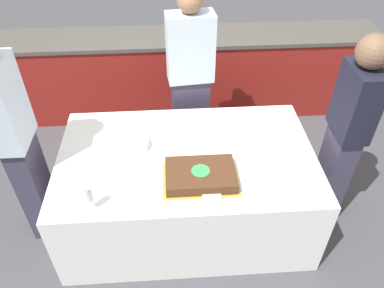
# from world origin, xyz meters

# --- Properties ---
(ground_plane) EXTENTS (14.00, 14.00, 0.00)m
(ground_plane) POSITION_xyz_m (0.00, 0.00, 0.00)
(ground_plane) COLOR #424247
(back_counter) EXTENTS (4.40, 0.58, 0.92)m
(back_counter) POSITION_xyz_m (0.00, 1.66, 0.46)
(back_counter) COLOR maroon
(back_counter) RESTS_ON ground_plane
(dining_table) EXTENTS (1.92, 1.17, 0.73)m
(dining_table) POSITION_xyz_m (0.00, 0.00, 0.36)
(dining_table) COLOR white
(dining_table) RESTS_ON ground_plane
(cake) EXTENTS (0.52, 0.36, 0.08)m
(cake) POSITION_xyz_m (0.08, -0.26, 0.77)
(cake) COLOR gold
(cake) RESTS_ON dining_table
(plate_stack) EXTENTS (0.20, 0.20, 0.07)m
(plate_stack) POSITION_xyz_m (-0.38, 0.11, 0.76)
(plate_stack) COLOR white
(plate_stack) RESTS_ON dining_table
(wine_glass) EXTENTS (0.06, 0.06, 0.19)m
(wine_glass) POSITION_xyz_m (-0.64, -0.47, 0.86)
(wine_glass) COLOR white
(wine_glass) RESTS_ON dining_table
(side_plate_near_cake) EXTENTS (0.21, 0.21, 0.00)m
(side_plate_near_cake) POSITION_xyz_m (0.06, 0.07, 0.73)
(side_plate_near_cake) COLOR white
(side_plate_near_cake) RESTS_ON dining_table
(side_plate_right_edge) EXTENTS (0.21, 0.21, 0.00)m
(side_plate_right_edge) POSITION_xyz_m (0.60, 0.10, 0.73)
(side_plate_right_edge) COLOR white
(side_plate_right_edge) RESTS_ON dining_table
(utensil_pile) EXTENTS (0.13, 0.09, 0.02)m
(utensil_pile) POSITION_xyz_m (0.14, -0.46, 0.74)
(utensil_pile) COLOR white
(utensil_pile) RESTS_ON dining_table
(person_cutting_cake) EXTENTS (0.41, 0.24, 1.69)m
(person_cutting_cake) POSITION_xyz_m (0.08, 0.81, 0.88)
(person_cutting_cake) COLOR #383347
(person_cutting_cake) RESTS_ON ground_plane
(person_seated_left) EXTENTS (0.21, 0.35, 1.76)m
(person_seated_left) POSITION_xyz_m (-1.18, 0.00, 0.93)
(person_seated_left) COLOR #383347
(person_seated_left) RESTS_ON ground_plane
(person_seated_right) EXTENTS (0.23, 0.34, 1.64)m
(person_seated_right) POSITION_xyz_m (1.18, 0.00, 0.87)
(person_seated_right) COLOR #383347
(person_seated_right) RESTS_ON ground_plane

